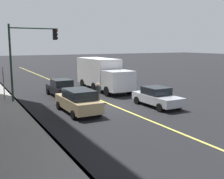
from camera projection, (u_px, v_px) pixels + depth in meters
ground at (113, 105)px, 21.13m from camera, size 200.00×200.00×0.00m
curb_edge at (29, 114)px, 18.20m from camera, size 80.00×0.16×0.15m
lane_stripe_center at (113, 105)px, 21.12m from camera, size 80.00×0.16×0.01m
car_black at (61, 88)px, 24.77m from camera, size 4.07×1.89×1.54m
car_tan at (78, 101)px, 18.71m from camera, size 4.61×1.95×1.65m
car_silver at (157, 97)px, 20.68m from camera, size 4.35×1.92×1.47m
truck_white at (102, 73)px, 28.02m from camera, size 8.39×2.60×3.19m
pedestrian_with_backpack at (98, 91)px, 22.09m from camera, size 0.42×0.43×1.56m
traffic_light_mast at (29, 50)px, 22.00m from camera, size 0.28×3.94×6.18m
street_sign_post at (3, 81)px, 22.45m from camera, size 0.60×0.08×2.79m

